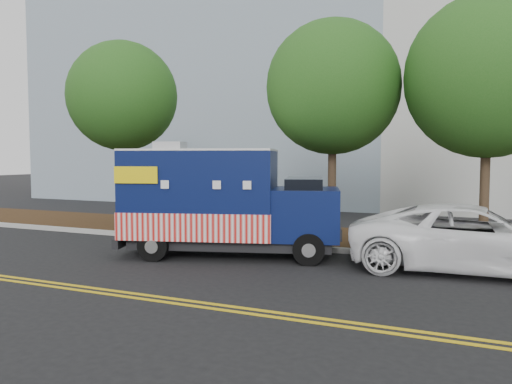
% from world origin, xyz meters
% --- Properties ---
extents(ground, '(120.00, 120.00, 0.00)m').
position_xyz_m(ground, '(0.00, 0.00, 0.00)').
color(ground, black).
rests_on(ground, ground).
extents(curb, '(120.00, 0.18, 0.15)m').
position_xyz_m(curb, '(0.00, 1.40, 0.07)').
color(curb, '#9E9E99').
rests_on(curb, ground).
extents(mulch_strip, '(120.00, 4.00, 0.15)m').
position_xyz_m(mulch_strip, '(0.00, 3.50, 0.07)').
color(mulch_strip, black).
rests_on(mulch_strip, ground).
extents(centerline_near, '(120.00, 0.10, 0.01)m').
position_xyz_m(centerline_near, '(0.00, -4.45, 0.01)').
color(centerline_near, gold).
rests_on(centerline_near, ground).
extents(centerline_far, '(120.00, 0.10, 0.01)m').
position_xyz_m(centerline_far, '(0.00, -4.70, 0.01)').
color(centerline_far, gold).
rests_on(centerline_far, ground).
extents(tree_a, '(4.10, 4.10, 7.08)m').
position_xyz_m(tree_a, '(-6.10, 2.92, 5.02)').
color(tree_a, '#38281C').
rests_on(tree_a, ground).
extents(tree_b, '(4.19, 4.19, 7.00)m').
position_xyz_m(tree_b, '(2.02, 2.93, 4.90)').
color(tree_b, '#38281C').
rests_on(tree_b, ground).
extents(tree_c, '(4.54, 4.54, 7.24)m').
position_xyz_m(tree_c, '(6.41, 2.87, 4.96)').
color(tree_c, '#38281C').
rests_on(tree_c, ground).
extents(sign_post, '(0.06, 0.06, 2.40)m').
position_xyz_m(sign_post, '(-4.56, 1.90, 1.20)').
color(sign_post, '#473828').
rests_on(sign_post, ground).
extents(food_truck, '(6.34, 3.75, 3.15)m').
position_xyz_m(food_truck, '(-0.29, -0.27, 1.43)').
color(food_truck, black).
rests_on(food_truck, ground).
extents(white_car, '(5.91, 2.97, 1.60)m').
position_xyz_m(white_car, '(6.18, 0.38, 0.80)').
color(white_car, white).
rests_on(white_car, ground).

